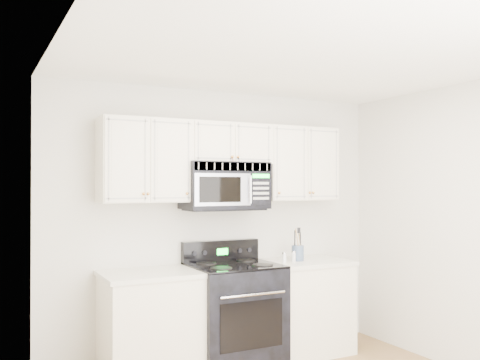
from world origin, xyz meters
TOP-DOWN VIEW (x-y plane):
  - room at (0.00, 0.00)m, footprint 3.51×3.51m
  - base_cabinet_left at (-0.80, 1.44)m, footprint 0.86×0.65m
  - base_cabinet_right at (0.80, 1.44)m, footprint 0.86×0.65m
  - range at (-0.01, 1.41)m, footprint 0.80×0.73m
  - upper_cabinets at (-0.00, 1.58)m, footprint 2.44×0.37m
  - microwave at (-0.04, 1.54)m, footprint 0.80×0.45m
  - utensil_crock at (0.72, 1.43)m, footprint 0.12×0.12m
  - shaker_salt at (0.51, 1.36)m, footprint 0.04×0.04m
  - shaker_pepper at (0.64, 1.40)m, footprint 0.04×0.04m

SIDE VIEW (x-z plane):
  - base_cabinet_left at x=-0.80m, z-range -0.03..0.89m
  - base_cabinet_right at x=0.80m, z-range -0.03..0.89m
  - range at x=-0.01m, z-range -0.08..1.05m
  - shaker_salt at x=0.51m, z-range 0.92..1.02m
  - shaker_pepper at x=0.64m, z-range 0.92..1.03m
  - utensil_crock at x=0.72m, z-range 0.84..1.16m
  - room at x=0.00m, z-range 0.00..2.60m
  - microwave at x=-0.04m, z-range 1.45..1.89m
  - upper_cabinets at x=0.00m, z-range 1.56..2.31m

